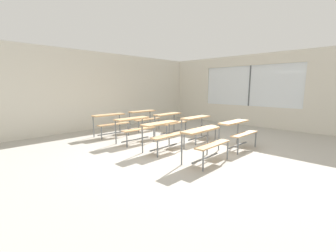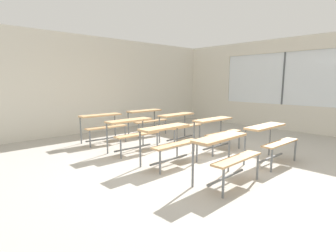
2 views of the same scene
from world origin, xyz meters
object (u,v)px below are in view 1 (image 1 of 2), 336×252
at_px(desk_bench_r0c1, 237,128).
at_px(desk_bench_r3c0, 110,120).
at_px(desk_bench_r1c1, 198,123).
at_px(desk_bench_r2c0, 134,124).
at_px(desk_bench_r2c1, 170,119).
at_px(desk_bench_r3c1, 144,116).
at_px(desk_bench_r0c0, 205,137).
at_px(desk_bench_r1c0, 163,130).

bearing_deg(desk_bench_r0c1, desk_bench_r3c0, 112.66).
bearing_deg(desk_bench_r3c0, desk_bench_r1c1, -55.85).
relative_size(desk_bench_r1c1, desk_bench_r2c0, 1.01).
xyz_separation_m(desk_bench_r2c1, desk_bench_r3c1, (-0.05, 1.34, 0.00)).
distance_m(desk_bench_r1c1, desk_bench_r2c0, 1.97).
height_order(desk_bench_r0c0, desk_bench_r1c0, same).
bearing_deg(desk_bench_r0c1, desk_bench_r2c1, 90.13).
bearing_deg(desk_bench_r1c0, desk_bench_r0c0, -90.61).
height_order(desk_bench_r0c0, desk_bench_r1c1, same).
xyz_separation_m(desk_bench_r2c1, desk_bench_r3c0, (-1.57, 1.30, 0.00)).
xyz_separation_m(desk_bench_r1c0, desk_bench_r2c1, (1.58, 1.26, 0.00)).
bearing_deg(desk_bench_r1c0, desk_bench_r2c1, 37.43).
relative_size(desk_bench_r2c1, desk_bench_r3c1, 1.00).
xyz_separation_m(desk_bench_r0c0, desk_bench_r1c0, (-0.01, 1.30, 0.00)).
bearing_deg(desk_bench_r3c1, desk_bench_r0c1, -87.84).
xyz_separation_m(desk_bench_r0c1, desk_bench_r3c1, (-0.01, 3.89, 0.00)).
distance_m(desk_bench_r1c1, desk_bench_r3c0, 2.97).
bearing_deg(desk_bench_r1c1, desk_bench_r2c0, 142.77).
bearing_deg(desk_bench_r2c1, desk_bench_r3c0, 138.65).
distance_m(desk_bench_r2c0, desk_bench_r2c1, 1.55).
relative_size(desk_bench_r2c1, desk_bench_r3c0, 0.99).
relative_size(desk_bench_r2c0, desk_bench_r3c1, 0.99).
bearing_deg(desk_bench_r1c1, desk_bench_r3c1, 92.07).
relative_size(desk_bench_r0c0, desk_bench_r3c1, 1.00).
bearing_deg(desk_bench_r0c0, desk_bench_r0c1, -1.04).
height_order(desk_bench_r2c0, desk_bench_r3c1, same).
distance_m(desk_bench_r0c1, desk_bench_r1c0, 2.01).
height_order(desk_bench_r0c1, desk_bench_r2c1, same).
relative_size(desk_bench_r0c1, desk_bench_r1c0, 1.00).
xyz_separation_m(desk_bench_r2c0, desk_bench_r3c1, (1.50, 1.35, 0.00)).
bearing_deg(desk_bench_r3c1, desk_bench_r3c0, -176.34).
relative_size(desk_bench_r0c0, desk_bench_r3c0, 0.99).
bearing_deg(desk_bench_r2c0, desk_bench_r2c1, 0.71).
bearing_deg(desk_bench_r3c1, desk_bench_r2c1, -85.88).
relative_size(desk_bench_r0c0, desk_bench_r1c1, 1.00).
height_order(desk_bench_r0c0, desk_bench_r3c0, same).
height_order(desk_bench_r0c0, desk_bench_r0c1, same).
height_order(desk_bench_r2c0, desk_bench_r2c1, same).
bearing_deg(desk_bench_r2c1, desk_bench_r1c1, -92.48).
bearing_deg(desk_bench_r0c0, desk_bench_r1c1, 38.93).
height_order(desk_bench_r1c0, desk_bench_r2c0, same).
distance_m(desk_bench_r0c0, desk_bench_r2c1, 3.00).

